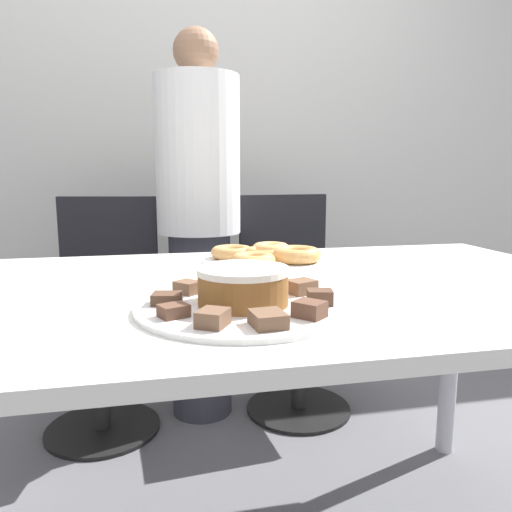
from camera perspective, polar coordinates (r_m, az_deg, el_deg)
name	(u,v)px	position (r m, az deg, el deg)	size (l,w,h in m)	color
wall_back	(192,113)	(2.68, -7.29, 15.90)	(8.00, 0.05, 2.60)	silver
table	(261,319)	(1.14, 0.61, -7.21)	(1.68, 0.96, 0.75)	silver
person_standing	(199,220)	(2.01, -6.53, 4.05)	(0.33, 0.33, 1.54)	#383842
office_chair_left	(102,320)	(2.05, -17.19, -6.95)	(0.52, 0.52, 0.90)	black
office_chair_right	(294,308)	(2.13, 4.41, -5.94)	(0.48, 0.48, 0.90)	black
plate_cake	(243,307)	(0.92, -1.47, -5.81)	(0.40, 0.40, 0.01)	white
plate_donuts	(264,261)	(1.38, 0.98, -0.63)	(0.34, 0.34, 0.01)	white
frosted_cake	(243,286)	(0.91, -1.48, -3.41)	(0.17, 0.17, 0.07)	brown
lamington_0	(310,309)	(0.84, 6.14, -6.07)	(0.06, 0.06, 0.03)	brown
lamington_1	(320,297)	(0.92, 7.30, -4.68)	(0.05, 0.05, 0.03)	#513828
lamington_2	(301,287)	(1.00, 5.21, -3.52)	(0.07, 0.06, 0.03)	brown
lamington_3	(266,282)	(1.05, 1.14, -2.94)	(0.07, 0.07, 0.03)	brown
lamington_4	(225,281)	(1.05, -3.61, -2.92)	(0.04, 0.05, 0.03)	#513828
lamington_5	(188,287)	(1.01, -7.81, -3.56)	(0.06, 0.06, 0.02)	brown
lamington_6	(167,298)	(0.93, -10.16, -4.80)	(0.06, 0.05, 0.02)	#513828
lamington_7	(174,311)	(0.85, -9.39, -6.19)	(0.06, 0.05, 0.02)	brown
lamington_8	(213,318)	(0.79, -4.97, -7.08)	(0.06, 0.07, 0.03)	brown
lamington_9	(268,319)	(0.79, 1.38, -7.22)	(0.06, 0.06, 0.02)	brown
donut_0	(265,254)	(1.38, 0.98, 0.26)	(0.12, 0.12, 0.03)	#C68447
donut_1	(253,260)	(1.27, -0.29, -0.48)	(0.11, 0.11, 0.03)	tan
donut_2	(296,255)	(1.35, 4.62, 0.17)	(0.13, 0.13, 0.04)	tan
donut_3	(271,250)	(1.43, 1.71, 0.71)	(0.11, 0.11, 0.04)	#E5AD66
donut_4	(232,252)	(1.40, -2.74, 0.43)	(0.12, 0.12, 0.03)	tan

